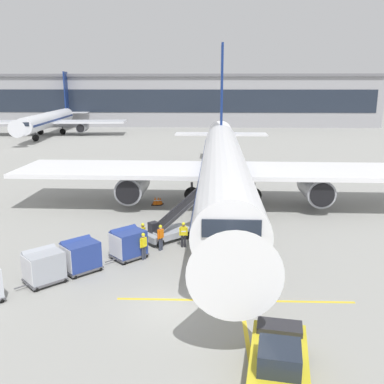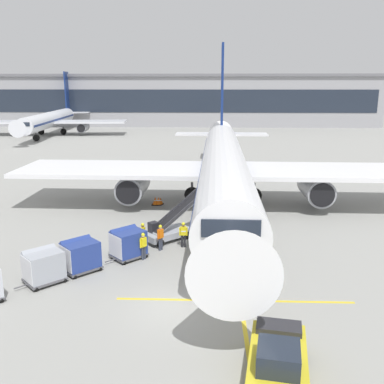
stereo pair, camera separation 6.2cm
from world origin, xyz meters
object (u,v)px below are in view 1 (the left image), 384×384
object	(u,v)px
baggage_cart_lead	(128,243)
ground_crew_by_loader	(161,236)
safety_cone_engine_keepout	(160,201)
distant_airplane	(50,120)
baggage_cart_third	(44,266)
baggage_cart_second	(80,255)
safety_cone_wingtip	(158,201)
ground_crew_wingwalker	(143,244)
belt_loader	(170,227)
pushback_tug	(279,360)
ground_crew_marshaller	(143,234)
parked_airplane	(223,165)
safety_cone_nose_mark	(155,201)
ground_crew_by_carts	(183,233)

from	to	relation	value
baggage_cart_lead	ground_crew_by_loader	xyz separation A→B (m)	(1.90, 1.37, -0.00)
safety_cone_engine_keepout	distant_airplane	world-z (taller)	distant_airplane
baggage_cart_third	baggage_cart_second	bearing A→B (deg)	44.69
safety_cone_wingtip	baggage_cart_lead	bearing A→B (deg)	-92.46
ground_crew_wingwalker	baggage_cart_second	bearing A→B (deg)	-151.80
baggage_cart_third	distant_airplane	size ratio (longest dim) A/B	0.06
belt_loader	safety_cone_engine_keepout	distance (m)	9.31
pushback_tug	ground_crew_by_loader	bearing A→B (deg)	114.01
ground_crew_marshaller	safety_cone_engine_keepout	xyz separation A→B (m)	(-0.00, 10.85, -0.69)
safety_cone_wingtip	parked_airplane	bearing A→B (deg)	-0.74
baggage_cart_third	ground_crew_marshaller	distance (m)	7.11
parked_airplane	belt_loader	world-z (taller)	parked_airplane
ground_crew_wingwalker	safety_cone_nose_mark	world-z (taller)	ground_crew_wingwalker
ground_crew_marshaller	baggage_cart_lead	bearing A→B (deg)	-111.91
baggage_cart_second	safety_cone_wingtip	world-z (taller)	baggage_cart_second
belt_loader	pushback_tug	distance (m)	15.64
ground_crew_by_loader	ground_crew_marshaller	distance (m)	1.26
safety_cone_nose_mark	ground_crew_by_carts	bearing A→B (deg)	-73.25
belt_loader	safety_cone_nose_mark	size ratio (longest dim) A/B	6.29
ground_crew_by_loader	distant_airplane	xyz separation A→B (m)	(-30.89, 66.08, 2.29)
baggage_cart_third	distant_airplane	bearing A→B (deg)	109.37
safety_cone_nose_mark	ground_crew_marshaller	bearing A→B (deg)	-87.59
baggage_cart_third	safety_cone_wingtip	bearing A→B (deg)	74.22
ground_crew_by_carts	baggage_cart_third	bearing A→B (deg)	-142.83
baggage_cart_lead	pushback_tug	bearing A→B (deg)	-56.27
ground_crew_by_loader	safety_cone_nose_mark	distance (m)	11.13
pushback_tug	safety_cone_nose_mark	distance (m)	24.77
baggage_cart_third	pushback_tug	xyz separation A→B (m)	(11.55, -7.69, -0.17)
ground_crew_by_carts	safety_cone_nose_mark	bearing A→B (deg)	106.75
safety_cone_wingtip	pushback_tug	bearing A→B (deg)	-73.51
baggage_cart_lead	ground_crew_wingwalker	size ratio (longest dim) A/B	1.46
belt_loader	safety_cone_wingtip	size ratio (longest dim) A/B	6.36
belt_loader	safety_cone_nose_mark	world-z (taller)	belt_loader
belt_loader	safety_cone_nose_mark	distance (m)	9.18
parked_airplane	safety_cone_engine_keepout	xyz separation A→B (m)	(-5.69, 0.25, -3.41)
safety_cone_wingtip	baggage_cart_third	bearing A→B (deg)	-105.78
parked_airplane	baggage_cart_lead	xyz separation A→B (m)	(-6.38, -12.33, -2.72)
pushback_tug	safety_cone_wingtip	bearing A→B (deg)	106.49
ground_crew_by_carts	distant_airplane	world-z (taller)	distant_airplane
ground_crew_wingwalker	baggage_cart_third	bearing A→B (deg)	-145.81
safety_cone_wingtip	distant_airplane	world-z (taller)	distant_airplane
baggage_cart_second	ground_crew_by_loader	bearing A→B (deg)	38.44
ground_crew_by_loader	belt_loader	bearing A→B (deg)	77.82
parked_airplane	belt_loader	bearing A→B (deg)	-114.40
parked_airplane	ground_crew_by_carts	size ratio (longest dim) A/B	26.73
pushback_tug	ground_crew_marshaller	world-z (taller)	pushback_tug
ground_crew_marshaller	safety_cone_wingtip	distance (m)	10.70
parked_airplane	ground_crew_wingwalker	bearing A→B (deg)	-113.19
pushback_tug	safety_cone_engine_keepout	world-z (taller)	pushback_tug
ground_crew_by_loader	safety_cone_engine_keepout	distance (m)	11.29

